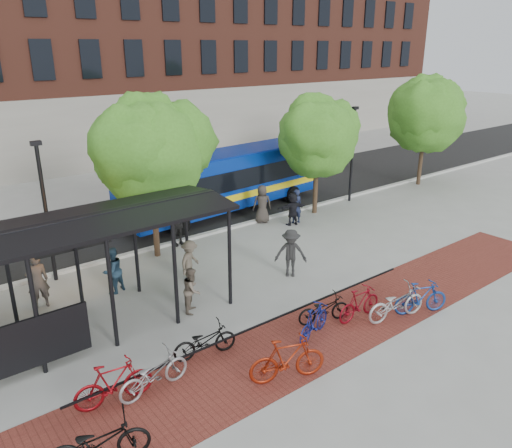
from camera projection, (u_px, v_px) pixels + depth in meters
ground at (265, 263)px, 19.79m from camera, size 160.00×160.00×0.00m
asphalt_street at (167, 213)px, 25.69m from camera, size 160.00×8.00×0.01m
curb at (209, 233)px, 22.72m from camera, size 160.00×0.25×0.12m
brick_strip at (319, 333)px, 14.93m from camera, size 24.00×3.00×0.01m
bike_rack_rail at (266, 335)px, 14.84m from camera, size 12.00×0.05×0.95m
building_brick at (161, 21)px, 41.44m from camera, size 55.00×14.00×20.00m
bus_shelter at (47, 244)px, 13.68m from camera, size 10.60×3.07×3.60m
tree_b at (152, 147)px, 19.06m from camera, size 5.15×4.20×6.47m
tree_c at (318, 134)px, 24.44m from camera, size 4.66×3.80×5.92m
tree_d at (427, 111)px, 29.56m from camera, size 5.39×4.40×6.55m
lamp_post_left at (46, 209)px, 17.43m from camera, size 0.35×0.20×5.12m
lamp_post_right at (352, 152)px, 26.77m from camera, size 0.35×0.20×5.12m
bus at (225, 178)px, 25.29m from camera, size 11.66×3.44×3.11m
bike_0 at (99, 443)px, 10.10m from camera, size 2.20×1.32×1.09m
bike_1 at (113, 383)px, 11.84m from camera, size 1.96×0.80×1.15m
bike_2 at (154, 374)px, 12.28m from camera, size 2.00×0.85×1.02m
bike_4 at (205, 341)px, 13.71m from camera, size 1.90×0.99×0.95m
bike_5 at (287, 359)px, 12.67m from camera, size 2.11×1.28×1.23m
bike_7 at (314, 322)px, 14.59m from camera, size 1.76×0.98×1.02m
bike_8 at (324, 309)px, 15.41m from camera, size 1.82×1.08×0.91m
bike_9 at (359, 303)px, 15.58m from camera, size 1.78×0.55×1.06m
bike_10 at (396, 303)px, 15.56m from camera, size 2.22×1.17×1.11m
bike_11 at (421, 298)px, 15.89m from camera, size 1.88×1.24×1.10m
pedestrian_1 at (38, 281)px, 16.12m from camera, size 0.72×0.49×1.90m
pedestrian_2 at (113, 270)px, 17.14m from camera, size 0.98×0.88×1.67m
pedestrian_3 at (190, 262)px, 17.92m from camera, size 1.20×1.03×1.61m
pedestrian_4 at (177, 224)px, 21.25m from camera, size 1.16×0.59×1.89m
pedestrian_5 at (293, 209)px, 23.71m from camera, size 1.54×0.80×1.59m
pedestrian_6 at (262, 204)px, 23.99m from camera, size 1.08×0.94×1.86m
pedestrian_7 at (296, 206)px, 23.97m from camera, size 0.69×0.54×1.68m
pedestrian_8 at (192, 290)px, 15.95m from camera, size 0.93×0.93×1.52m
pedestrian_9 at (291, 253)px, 18.37m from camera, size 1.33×1.30×1.83m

